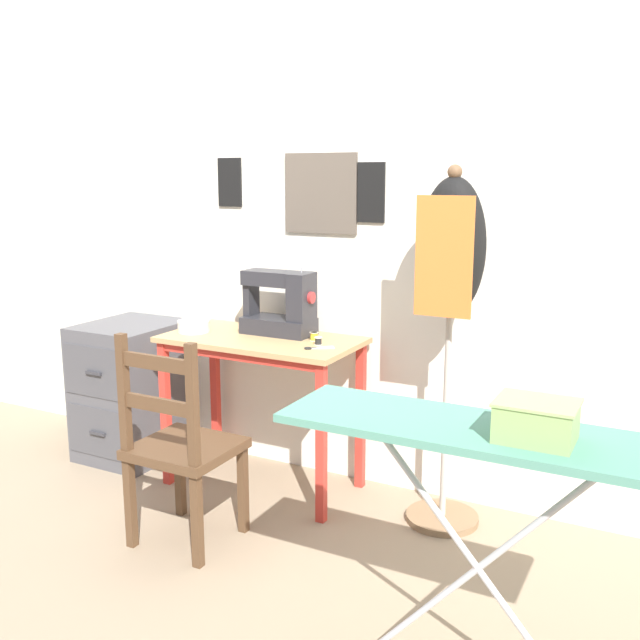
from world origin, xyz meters
name	(u,v)px	position (x,y,z in m)	size (l,w,h in m)	color
ground_plane	(236,504)	(0.00, 0.00, 0.00)	(14.00, 14.00, 0.00)	gray
wall_back	(293,223)	(0.00, 0.56, 1.28)	(10.00, 0.07, 2.55)	silver
sewing_table	(260,361)	(0.00, 0.23, 0.64)	(0.94, 0.49, 0.75)	tan
sewing_machine	(282,305)	(0.06, 0.35, 0.90)	(0.36, 0.18, 0.33)	#28282D
fabric_bowl	(194,326)	(-0.36, 0.19, 0.78)	(0.16, 0.16, 0.06)	silver
scissors	(315,348)	(0.33, 0.17, 0.75)	(0.12, 0.11, 0.01)	silver
thread_spool_near_machine	(314,336)	(0.25, 0.30, 0.77)	(0.04, 0.04, 0.04)	yellow
thread_spool_mid_table	(318,341)	(0.31, 0.24, 0.77)	(0.04, 0.04, 0.04)	black
wooden_chair	(181,448)	(0.01, -0.39, 0.42)	(0.40, 0.38, 0.90)	#513823
filing_cabinet	(132,390)	(-0.84, 0.26, 0.37)	(0.46, 0.54, 0.73)	#4C4C51
dress_form	(451,274)	(0.91, 0.29, 1.11)	(0.32, 0.32, 1.55)	#846647
ironing_board	(484,444)	(1.32, -0.69, 0.78)	(1.16, 0.34, 0.83)	#518E7A
storage_box	(536,421)	(1.46, -0.72, 0.88)	(0.21, 0.17, 0.11)	#8EB266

